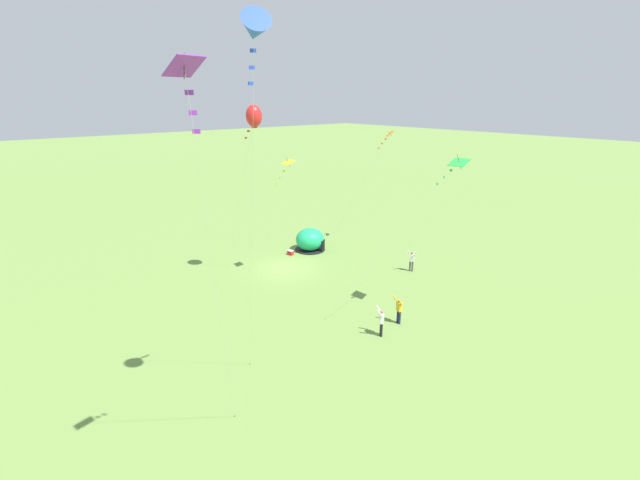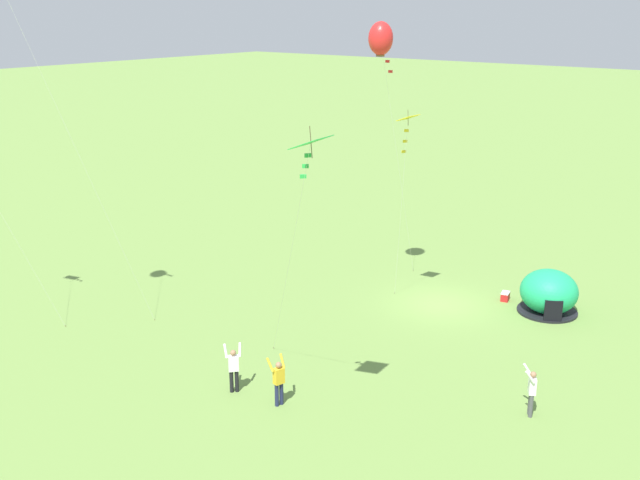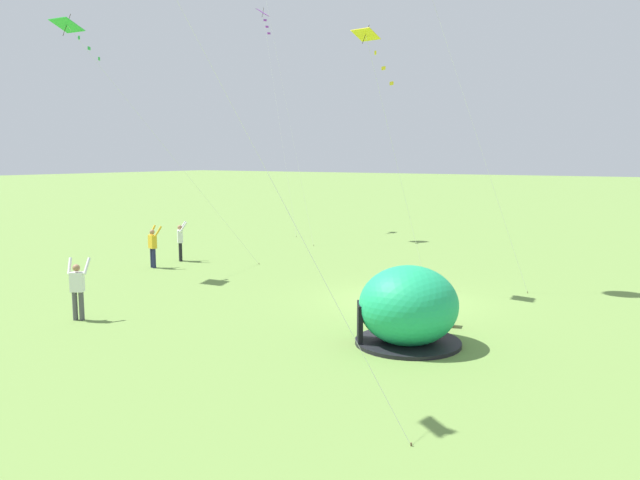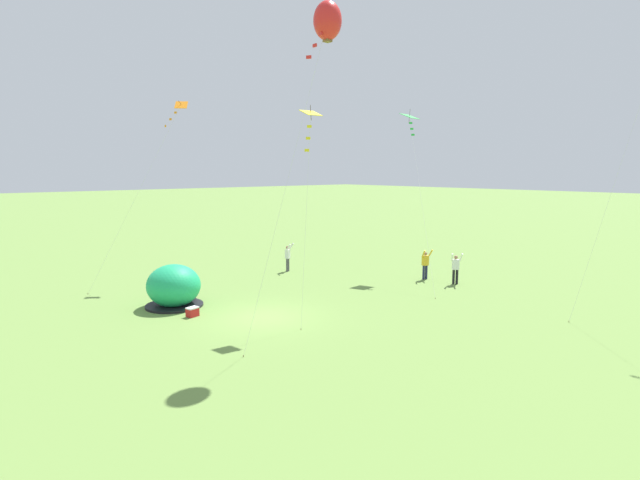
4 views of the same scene
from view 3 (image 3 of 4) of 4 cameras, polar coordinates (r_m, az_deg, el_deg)
name	(u,v)px [view 3 (image 3 of 4)]	position (r m, az deg, el deg)	size (l,w,h in m)	color
ground_plane	(402,301)	(21.73, 7.52, -5.54)	(300.00, 300.00, 0.00)	olive
popup_tent	(408,307)	(16.64, 8.07, -6.11)	(2.81, 2.81, 2.10)	#1EAD6B
cooler_box	(444,318)	(18.76, 11.25, -7.05)	(0.47, 0.60, 0.44)	red
person_with_toddler	(180,240)	(30.25, -12.65, -0.02)	(0.69, 0.71, 1.89)	black
person_watching_sky	(77,288)	(20.24, -21.29, -4.09)	(0.66, 0.72, 1.89)	#4C4C51
person_flying_kite	(153,246)	(28.69, -15.04, -0.50)	(0.57, 0.69, 1.89)	#1E2347
kite_yellow	(371,46)	(23.33, 4.65, 17.23)	(1.99, 2.33, 9.57)	silver
kite_purple	(265,21)	(43.82, -5.09, 19.32)	(3.35, 5.04, 14.72)	silver
kite_green	(73,33)	(28.28, -21.63, 17.21)	(6.54, 5.48, 10.62)	silver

